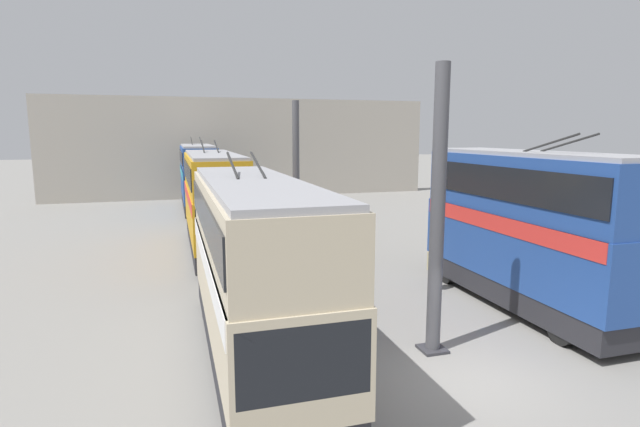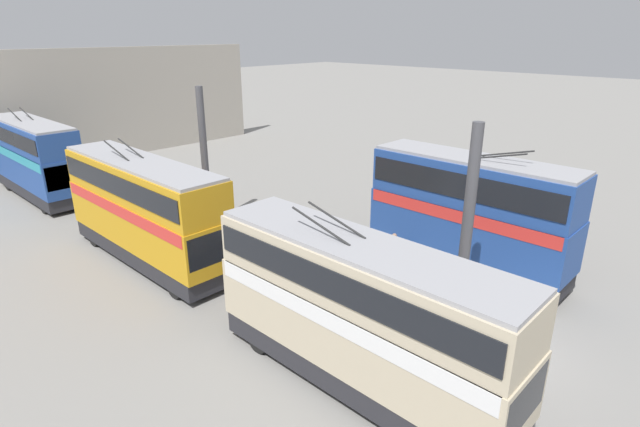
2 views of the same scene
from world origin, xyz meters
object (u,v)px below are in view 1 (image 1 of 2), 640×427
at_px(bus_right_far, 198,173).
at_px(person_aisle_midway, 315,236).
at_px(person_by_left_row, 433,267).
at_px(oil_drum, 248,231).
at_px(bus_right_mid, 213,196).
at_px(bus_left_near, 528,220).
at_px(bus_right_near, 255,260).
at_px(person_by_right_row, 320,295).

bearing_deg(bus_right_far, person_aisle_midway, -163.41).
bearing_deg(person_by_left_row, person_aisle_midway, 73.84).
height_order(bus_right_far, oil_drum, bus_right_far).
bearing_deg(bus_right_mid, person_by_left_row, -140.14).
height_order(bus_left_near, oil_drum, bus_left_near).
bearing_deg(person_aisle_midway, bus_left_near, -74.20).
relative_size(bus_right_far, oil_drum, 10.88).
bearing_deg(bus_right_mid, oil_drum, -38.26).
bearing_deg(bus_right_far, bus_right_near, 180.00).
bearing_deg(bus_right_near, bus_left_near, -81.02).
bearing_deg(person_by_left_row, bus_right_mid, 93.40).
bearing_deg(bus_right_mid, bus_right_far, 0.00).
distance_m(bus_right_mid, person_aisle_midway, 5.51).
distance_m(bus_left_near, bus_right_mid, 14.95).
bearing_deg(person_aisle_midway, person_by_left_row, -80.27).
bearing_deg(bus_left_near, person_by_right_row, 83.03).
relative_size(bus_right_far, person_by_left_row, 5.64).
bearing_deg(oil_drum, person_aisle_midway, -148.81).
relative_size(bus_right_near, bus_right_mid, 0.95).
distance_m(person_aisle_midway, oil_drum, 5.24).
xyz_separation_m(bus_right_near, bus_right_mid, (12.96, -0.00, 0.10)).
relative_size(person_by_left_row, person_aisle_midway, 1.05).
relative_size(bus_right_mid, person_aisle_midway, 6.50).
bearing_deg(oil_drum, bus_right_far, 10.25).
distance_m(bus_left_near, bus_right_near, 9.74).
bearing_deg(bus_right_mid, bus_left_near, -139.96).
distance_m(bus_right_mid, person_by_left_row, 11.83).
distance_m(bus_right_mid, person_by_right_row, 11.05).
height_order(bus_left_near, person_by_left_row, bus_left_near).
height_order(person_by_left_row, oil_drum, person_by_left_row).
xyz_separation_m(bus_left_near, bus_right_far, (25.86, 9.61, -0.15)).
xyz_separation_m(bus_right_near, person_by_right_row, (2.39, -2.46, -1.95)).
xyz_separation_m(bus_right_near, oil_drum, (15.65, -2.12, -2.30)).
xyz_separation_m(bus_right_mid, person_by_right_row, (-10.57, -2.46, -2.06)).
xyz_separation_m(bus_right_far, person_by_left_row, (-23.37, -7.48, -1.97)).
height_order(bus_left_near, bus_right_mid, bus_left_near).
xyz_separation_m(bus_right_far, oil_drum, (-11.73, -2.12, -2.45)).
bearing_deg(bus_right_mid, person_by_right_row, -166.88).
xyz_separation_m(bus_left_near, bus_right_mid, (11.44, 9.61, -0.20)).
relative_size(person_by_right_row, oil_drum, 1.69).
bearing_deg(bus_right_near, bus_right_mid, -0.00).
relative_size(bus_right_mid, person_by_left_row, 6.16).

